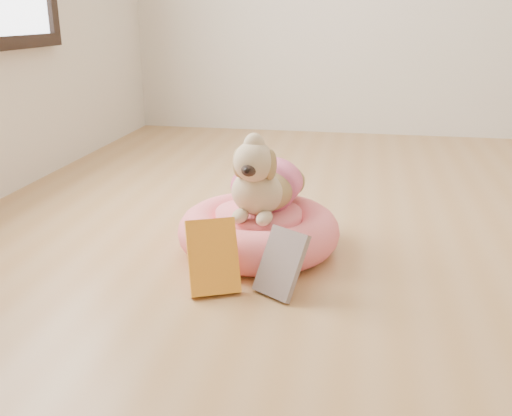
% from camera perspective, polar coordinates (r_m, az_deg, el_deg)
% --- Properties ---
extents(floor, '(4.50, 4.50, 0.00)m').
position_cam_1_polar(floor, '(1.96, 21.81, -6.59)').
color(floor, '#B7844C').
rests_on(floor, ground).
extents(pet_bed, '(0.57, 0.57, 0.15)m').
position_cam_1_polar(pet_bed, '(2.01, 0.26, -2.29)').
color(pet_bed, '#FC6279').
rests_on(pet_bed, floor).
extents(dog, '(0.32, 0.43, 0.30)m').
position_cam_1_polar(dog, '(1.94, 0.78, 3.94)').
color(dog, olive).
rests_on(dog, pet_bed).
extents(book_yellow, '(0.19, 0.18, 0.22)m').
position_cam_1_polar(book_yellow, '(1.71, -4.33, -4.89)').
color(book_yellow, yellow).
rests_on(book_yellow, floor).
extents(book_white, '(0.17, 0.17, 0.19)m').
position_cam_1_polar(book_white, '(1.70, 2.52, -5.54)').
color(book_white, silver).
rests_on(book_white, floor).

